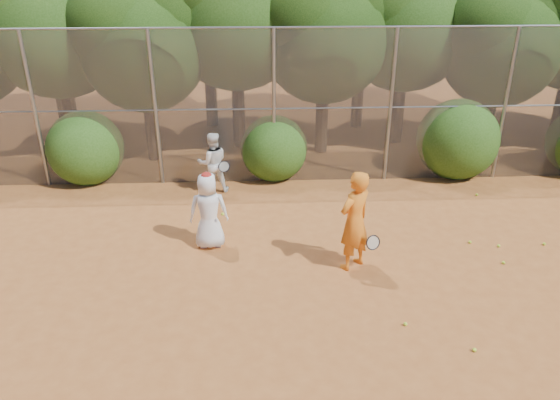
{
  "coord_description": "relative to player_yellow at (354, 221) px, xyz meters",
  "views": [
    {
      "loc": [
        -1.44,
        -7.52,
        5.94
      ],
      "look_at": [
        -1.0,
        2.5,
        1.1
      ],
      "focal_mm": 35.0,
      "sensor_mm": 36.0,
      "label": 1
    }
  ],
  "objects": [
    {
      "name": "ground",
      "position": [
        -0.4,
        -1.67,
        -1.02
      ],
      "size": [
        80.0,
        80.0,
        0.0
      ],
      "primitive_type": "plane",
      "color": "#9A5222",
      "rests_on": "ground"
    },
    {
      "name": "fence_back",
      "position": [
        -0.52,
        4.33,
        1.03
      ],
      "size": [
        20.05,
        0.09,
        4.03
      ],
      "color": "gray",
      "rests_on": "ground"
    },
    {
      "name": "tree_1",
      "position": [
        -7.34,
        6.87,
        3.14
      ],
      "size": [
        4.64,
        4.03,
        6.35
      ],
      "color": "black",
      "rests_on": "ground"
    },
    {
      "name": "tree_2",
      "position": [
        -4.85,
        6.16,
        2.56
      ],
      "size": [
        3.99,
        3.47,
        5.47
      ],
      "color": "black",
      "rests_on": "ground"
    },
    {
      "name": "tree_4",
      "position": [
        0.15,
        6.57,
        2.74
      ],
      "size": [
        4.19,
        3.64,
        5.73
      ],
      "color": "black",
      "rests_on": "ground"
    },
    {
      "name": "tree_5",
      "position": [
        2.66,
        7.37,
        3.03
      ],
      "size": [
        4.51,
        3.92,
        6.17
      ],
      "color": "black",
      "rests_on": "ground"
    },
    {
      "name": "tree_6",
      "position": [
        5.15,
        6.36,
        2.45
      ],
      "size": [
        3.86,
        3.36,
        5.29
      ],
      "color": "black",
      "rests_on": "ground"
    },
    {
      "name": "tree_11",
      "position": [
        1.66,
        8.97,
        3.14
      ],
      "size": [
        4.64,
        4.03,
        6.35
      ],
      "color": "black",
      "rests_on": "ground"
    },
    {
      "name": "bush_0",
      "position": [
        -6.4,
        4.63,
        -0.02
      ],
      "size": [
        2.0,
        2.0,
        2.0
      ],
      "primitive_type": "sphere",
      "color": "#234912",
      "rests_on": "ground"
    },
    {
      "name": "bush_1",
      "position": [
        -1.4,
        4.63,
        -0.12
      ],
      "size": [
        1.8,
        1.8,
        1.8
      ],
      "primitive_type": "sphere",
      "color": "#234912",
      "rests_on": "ground"
    },
    {
      "name": "bush_2",
      "position": [
        3.6,
        4.63,
        0.08
      ],
      "size": [
        2.2,
        2.2,
        2.2
      ],
      "primitive_type": "sphere",
      "color": "#234912",
      "rests_on": "ground"
    },
    {
      "name": "player_yellow",
      "position": [
        0.0,
        0.0,
        0.0
      ],
      "size": [
        0.96,
        0.84,
        2.05
      ],
      "rotation": [
        0.0,
        0.0,
        3.8
      ],
      "color": "orange",
      "rests_on": "ground"
    },
    {
      "name": "player_teen",
      "position": [
        -2.88,
        0.94,
        -0.18
      ],
      "size": [
        0.85,
        0.59,
        1.69
      ],
      "rotation": [
        0.0,
        0.0,
        3.22
      ],
      "color": "white",
      "rests_on": "ground"
    },
    {
      "name": "player_white",
      "position": [
        -2.98,
        3.73,
        -0.23
      ],
      "size": [
        0.91,
        0.8,
        1.58
      ],
      "rotation": [
        0.0,
        0.0,
        3.32
      ],
      "color": "white",
      "rests_on": "ground"
    },
    {
      "name": "ball_0",
      "position": [
        3.24,
        0.59,
        -0.99
      ],
      "size": [
        0.07,
        0.07,
        0.07
      ],
      "primitive_type": "sphere",
      "color": "#B9E028",
      "rests_on": "ground"
    },
    {
      "name": "ball_1",
      "position": [
        2.69,
        0.78,
        -0.99
      ],
      "size": [
        0.07,
        0.07,
        0.07
      ],
      "primitive_type": "sphere",
      "color": "#B9E028",
      "rests_on": "ground"
    },
    {
      "name": "ball_2",
      "position": [
        1.55,
        -2.57,
        -0.99
      ],
      "size": [
        0.07,
        0.07,
        0.07
      ],
      "primitive_type": "sphere",
      "color": "#B9E028",
      "rests_on": "ground"
    },
    {
      "name": "ball_3",
      "position": [
        3.07,
        -0.06,
        -0.99
      ],
      "size": [
        0.07,
        0.07,
        0.07
      ],
      "primitive_type": "sphere",
      "color": "#B9E028",
      "rests_on": "ground"
    },
    {
      "name": "ball_4",
      "position": [
        0.61,
        -1.89,
        -0.99
      ],
      "size": [
        0.07,
        0.07,
        0.07
      ],
      "primitive_type": "sphere",
      "color": "#B9E028",
      "rests_on": "ground"
    },
    {
      "name": "ball_5",
      "position": [
        3.72,
        3.13,
        -0.99
      ],
      "size": [
        0.07,
        0.07,
        0.07
      ],
      "primitive_type": "sphere",
      "color": "#B9E028",
      "rests_on": "ground"
    },
    {
      "name": "ball_6",
      "position": [
        4.25,
        0.63,
        -0.99
      ],
      "size": [
        0.07,
        0.07,
        0.07
      ],
      "primitive_type": "sphere",
      "color": "#B9E028",
      "rests_on": "ground"
    }
  ]
}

